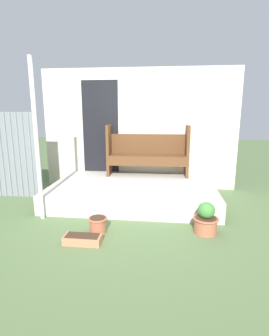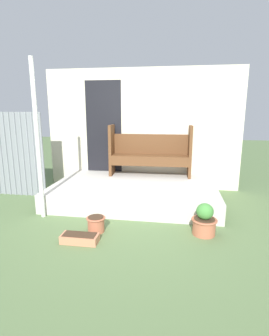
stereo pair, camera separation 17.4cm
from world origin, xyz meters
name	(u,v)px [view 1 (the left image)]	position (x,y,z in m)	size (l,w,h in m)	color
ground_plane	(127,220)	(0.00, 0.00, 0.00)	(24.00, 24.00, 0.00)	#5B7547
porch_slab	(133,192)	(-0.02, 0.95, 0.17)	(3.07, 1.89, 0.34)	beige
house_wall	(137,129)	(-0.06, 1.92, 1.30)	(4.27, 0.08, 2.60)	beige
support_post	(37,142)	(-1.39, -0.06, 1.25)	(0.07, 0.07, 2.49)	white
bench	(148,151)	(0.20, 1.66, 0.87)	(1.73, 0.45, 1.08)	brown
flower_pot_left	(98,224)	(-0.36, -0.45, 0.13)	(0.28, 0.28, 0.23)	#B76647
flower_pot_middle	(206,220)	(1.17, -0.29, 0.20)	(0.36, 0.36, 0.46)	#B76647
planter_box_rect	(83,239)	(-0.48, -0.79, 0.06)	(0.50, 0.20, 0.12)	tan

